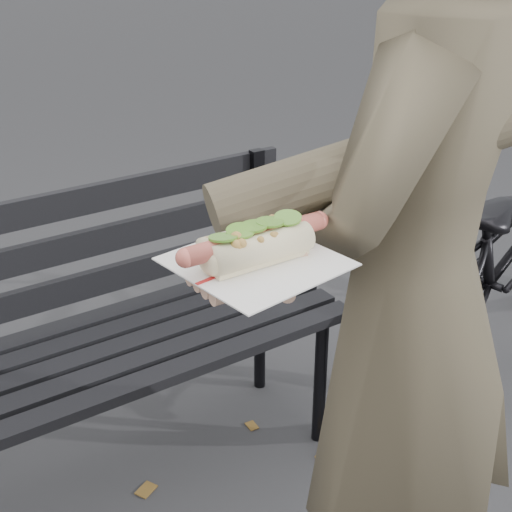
{
  "coord_description": "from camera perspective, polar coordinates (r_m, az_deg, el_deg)",
  "views": [
    {
      "loc": [
        -0.5,
        -0.65,
        1.56
      ],
      "look_at": [
        -0.05,
        0.02,
        1.16
      ],
      "focal_mm": 50.0,
      "sensor_mm": 36.0,
      "label": 1
    }
  ],
  "objects": [
    {
      "name": "park_bench",
      "position": [
        2.01,
        -14.63,
        -5.83
      ],
      "size": [
        1.5,
        0.44,
        0.88
      ],
      "color": "black",
      "rests_on": "ground"
    },
    {
      "name": "bicycle",
      "position": [
        2.74,
        19.59,
        1.07
      ],
      "size": [
        1.86,
        0.95,
        0.93
      ],
      "primitive_type": "imported",
      "rotation": [
        0.0,
        0.0,
        1.76
      ],
      "color": "black",
      "rests_on": "ground"
    },
    {
      "name": "person",
      "position": [
        1.34,
        12.22,
        -3.79
      ],
      "size": [
        0.78,
        0.67,
        1.81
      ],
      "primitive_type": "imported",
      "rotation": [
        0.0,
        0.0,
        3.58
      ],
      "color": "brown",
      "rests_on": "ground"
    },
    {
      "name": "held_hotdog",
      "position": [
        1.05,
        6.93,
        5.68
      ],
      "size": [
        0.64,
        0.32,
        0.2
      ],
      "color": "brown"
    }
  ]
}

